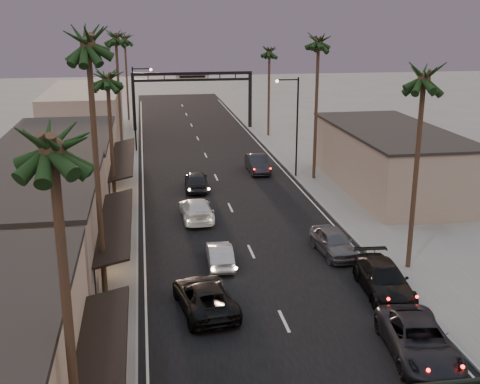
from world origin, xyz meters
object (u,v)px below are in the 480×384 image
object	(u,v)px
palm_la	(51,133)
palm_ra	(425,70)
palm_lb	(87,35)
oncoming_silver	(220,255)
palm_rc	(269,48)
curbside_near	(419,340)
palm_rb	(319,37)
palm_lc	(107,72)
streetlight_left	(137,102)
arch	(192,86)
curbside_black	(384,279)
palm_far	(124,36)
oncoming_pickup	(205,296)
palm_ld	(116,34)
streetlight_right	(294,119)

from	to	relation	value
palm_la	palm_ra	world-z (taller)	same
palm_lb	palm_ra	bearing A→B (deg)	6.63
palm_la	oncoming_silver	bearing A→B (deg)	69.64
palm_rc	curbside_near	bearing A→B (deg)	-94.17
palm_rb	palm_lc	bearing A→B (deg)	-155.06
palm_rc	streetlight_left	bearing A→B (deg)	-158.86
arch	palm_ra	distance (m)	47.17
streetlight_left	oncoming_silver	bearing A→B (deg)	-81.54
arch	palm_lb	size ratio (longest dim) A/B	1.00
curbside_near	curbside_black	size ratio (longest dim) A/B	1.02
palm_la	palm_lc	size ratio (longest dim) A/B	1.08
arch	palm_rb	bearing A→B (deg)	-71.70
palm_la	curbside_black	distance (m)	21.71
oncoming_silver	palm_lb	bearing A→B (deg)	35.59
palm_far	palm_ra	bearing A→B (deg)	-72.62
streetlight_left	palm_la	size ratio (longest dim) A/B	0.68
oncoming_silver	curbside_near	bearing A→B (deg)	124.90
palm_rb	palm_lb	bearing A→B (deg)	-128.02
palm_ra	palm_far	xyz separation A→B (m)	(-16.90, 54.00, 0.00)
oncoming_silver	curbside_near	size ratio (longest dim) A/B	0.70
palm_rb	palm_rc	xyz separation A→B (m)	(0.00, 20.00, -1.95)
streetlight_left	curbside_near	bearing A→B (deg)	-74.44
streetlight_left	palm_rb	bearing A→B (deg)	-42.05
palm_lb	curbside_black	xyz separation A→B (m)	(14.50, -0.85, -12.58)
arch	oncoming_pickup	size ratio (longest dim) A/B	2.78
streetlight_left	curbside_black	bearing A→B (deg)	-70.81
palm_lc	palm_rb	xyz separation A→B (m)	(17.20, 8.00, 1.95)
arch	palm_lc	size ratio (longest dim) A/B	1.25
palm_la	curbside_near	size ratio (longest dim) A/B	2.31
curbside_black	palm_far	bearing A→B (deg)	108.37
palm_lb	palm_lc	xyz separation A→B (m)	(0.00, 14.00, -2.92)
palm_rc	oncoming_pickup	distance (m)	45.99
palm_la	palm_rb	bearing A→B (deg)	63.83
palm_lc	oncoming_pickup	distance (m)	18.74
curbside_near	arch	bearing A→B (deg)	101.95
arch	palm_la	world-z (taller)	palm_la
palm_ld	streetlight_right	bearing A→B (deg)	-32.79
palm_lc	palm_ld	distance (m)	19.10
oncoming_silver	curbside_black	xyz separation A→B (m)	(8.10, -5.10, 0.15)
palm_lb	curbside_near	distance (m)	19.81
arch	palm_rb	distance (m)	28.24
oncoming_pickup	palm_far	bearing A→B (deg)	-93.36
streetlight_left	curbside_black	distance (m)	39.27
arch	streetlight_left	xyz separation A→B (m)	(-6.92, -12.00, -0.20)
palm_ld	palm_far	world-z (taller)	palm_ld
arch	curbside_black	bearing A→B (deg)	-83.11
streetlight_right	palm_lb	size ratio (longest dim) A/B	0.59
palm_la	oncoming_silver	world-z (taller)	palm_la
streetlight_right	palm_lb	distance (m)	28.89
palm_ra	palm_rc	distance (m)	40.01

